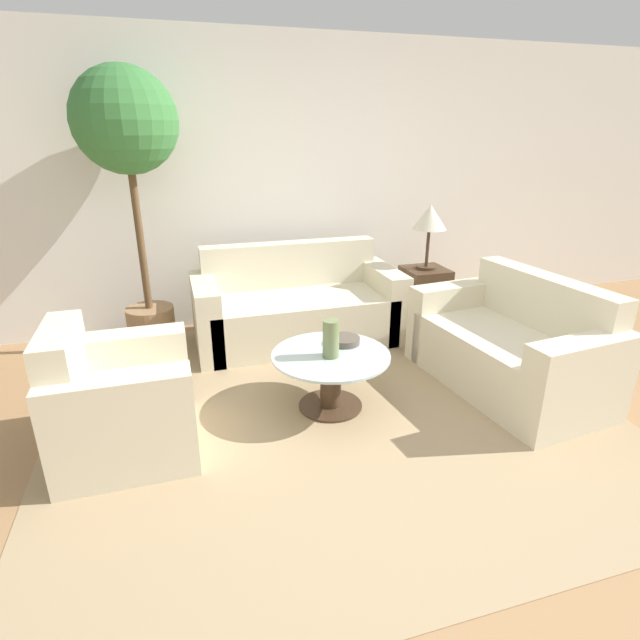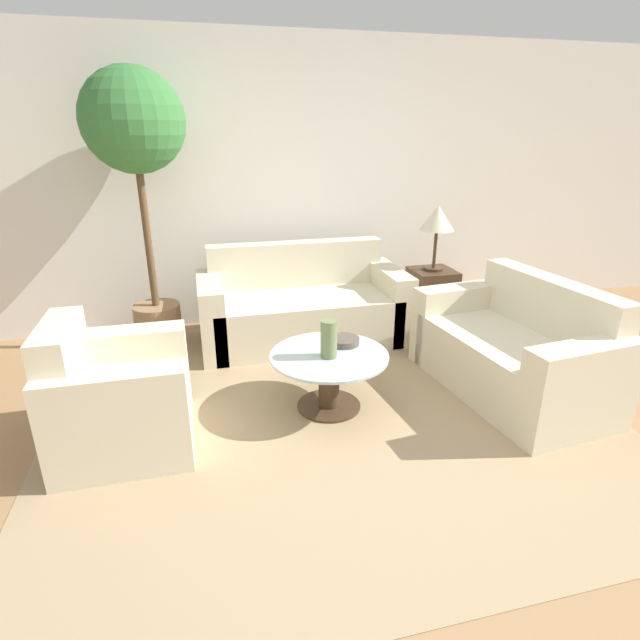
{
  "view_description": "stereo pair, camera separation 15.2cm",
  "coord_description": "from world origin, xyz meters",
  "px_view_note": "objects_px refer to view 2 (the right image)",
  "views": [
    {
      "loc": [
        -1.01,
        -2.1,
        1.79
      ],
      "look_at": [
        -0.08,
        1.0,
        0.55
      ],
      "focal_mm": 28.0,
      "sensor_mm": 36.0,
      "label": 1
    },
    {
      "loc": [
        -0.87,
        -2.14,
        1.79
      ],
      "look_at": [
        -0.08,
        1.0,
        0.55
      ],
      "focal_mm": 28.0,
      "sensor_mm": 36.0,
      "label": 2
    }
  ],
  "objects_px": {
    "loveseat": "(517,353)",
    "table_lamp": "(437,220)",
    "armchair": "(114,402)",
    "bowl": "(344,341)",
    "sofa_main": "(302,308)",
    "vase": "(329,339)",
    "coffee_table": "(329,373)",
    "potted_plant": "(136,147)"
  },
  "relations": [
    {
      "from": "loveseat",
      "to": "table_lamp",
      "type": "distance_m",
      "value": 1.45
    },
    {
      "from": "armchair",
      "to": "bowl",
      "type": "bearing_deg",
      "value": -81.31
    },
    {
      "from": "sofa_main",
      "to": "vase",
      "type": "distance_m",
      "value": 1.33
    },
    {
      "from": "coffee_table",
      "to": "table_lamp",
      "type": "xyz_separation_m",
      "value": [
        1.3,
        1.16,
        0.78
      ]
    },
    {
      "from": "vase",
      "to": "potted_plant",
      "type": "bearing_deg",
      "value": 129.07
    },
    {
      "from": "bowl",
      "to": "table_lamp",
      "type": "bearing_deg",
      "value": 41.43
    },
    {
      "from": "table_lamp",
      "to": "potted_plant",
      "type": "xyz_separation_m",
      "value": [
        -2.48,
        0.23,
        0.63
      ]
    },
    {
      "from": "sofa_main",
      "to": "loveseat",
      "type": "xyz_separation_m",
      "value": [
        1.3,
        -1.34,
        0.0
      ]
    },
    {
      "from": "bowl",
      "to": "loveseat",
      "type": "bearing_deg",
      "value": -9.75
    },
    {
      "from": "coffee_table",
      "to": "table_lamp",
      "type": "height_order",
      "value": "table_lamp"
    },
    {
      "from": "table_lamp",
      "to": "bowl",
      "type": "relative_size",
      "value": 2.74
    },
    {
      "from": "loveseat",
      "to": "vase",
      "type": "height_order",
      "value": "loveseat"
    },
    {
      "from": "loveseat",
      "to": "potted_plant",
      "type": "distance_m",
      "value": 3.25
    },
    {
      "from": "sofa_main",
      "to": "potted_plant",
      "type": "xyz_separation_m",
      "value": [
        -1.26,
        0.13,
        1.38
      ]
    },
    {
      "from": "sofa_main",
      "to": "table_lamp",
      "type": "height_order",
      "value": "table_lamp"
    },
    {
      "from": "sofa_main",
      "to": "potted_plant",
      "type": "distance_m",
      "value": 1.87
    },
    {
      "from": "armchair",
      "to": "loveseat",
      "type": "relative_size",
      "value": 0.53
    },
    {
      "from": "coffee_table",
      "to": "potted_plant",
      "type": "height_order",
      "value": "potted_plant"
    },
    {
      "from": "coffee_table",
      "to": "potted_plant",
      "type": "relative_size",
      "value": 0.35
    },
    {
      "from": "armchair",
      "to": "coffee_table",
      "type": "relative_size",
      "value": 1.02
    },
    {
      "from": "loveseat",
      "to": "armchair",
      "type": "bearing_deg",
      "value": -95.55
    },
    {
      "from": "coffee_table",
      "to": "table_lamp",
      "type": "relative_size",
      "value": 1.36
    },
    {
      "from": "table_lamp",
      "to": "sofa_main",
      "type": "bearing_deg",
      "value": 175.33
    },
    {
      "from": "sofa_main",
      "to": "coffee_table",
      "type": "distance_m",
      "value": 1.26
    },
    {
      "from": "coffee_table",
      "to": "armchair",
      "type": "bearing_deg",
      "value": -175.81
    },
    {
      "from": "armchair",
      "to": "potted_plant",
      "type": "height_order",
      "value": "potted_plant"
    },
    {
      "from": "armchair",
      "to": "table_lamp",
      "type": "relative_size",
      "value": 1.38
    },
    {
      "from": "potted_plant",
      "to": "bowl",
      "type": "bearing_deg",
      "value": -43.59
    },
    {
      "from": "armchair",
      "to": "bowl",
      "type": "distance_m",
      "value": 1.51
    },
    {
      "from": "coffee_table",
      "to": "bowl",
      "type": "xyz_separation_m",
      "value": [
        0.14,
        0.14,
        0.16
      ]
    },
    {
      "from": "armchair",
      "to": "loveseat",
      "type": "bearing_deg",
      "value": -89.86
    },
    {
      "from": "sofa_main",
      "to": "coffee_table",
      "type": "height_order",
      "value": "sofa_main"
    },
    {
      "from": "loveseat",
      "to": "coffee_table",
      "type": "xyz_separation_m",
      "value": [
        -1.38,
        0.07,
        -0.02
      ]
    },
    {
      "from": "potted_plant",
      "to": "vase",
      "type": "distance_m",
      "value": 2.16
    },
    {
      "from": "sofa_main",
      "to": "coffee_table",
      "type": "xyz_separation_m",
      "value": [
        -0.08,
        -1.26,
        -0.02
      ]
    },
    {
      "from": "table_lamp",
      "to": "potted_plant",
      "type": "distance_m",
      "value": 2.57
    },
    {
      "from": "coffee_table",
      "to": "table_lamp",
      "type": "bearing_deg",
      "value": 41.71
    },
    {
      "from": "bowl",
      "to": "vase",
      "type": "bearing_deg",
      "value": -131.76
    },
    {
      "from": "vase",
      "to": "loveseat",
      "type": "bearing_deg",
      "value": -1.53
    },
    {
      "from": "bowl",
      "to": "potted_plant",
      "type": "bearing_deg",
      "value": 136.41
    },
    {
      "from": "table_lamp",
      "to": "loveseat",
      "type": "bearing_deg",
      "value": -86.38
    },
    {
      "from": "loveseat",
      "to": "sofa_main",
      "type": "bearing_deg",
      "value": -141.88
    }
  ]
}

